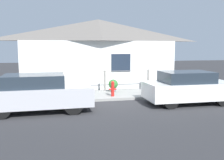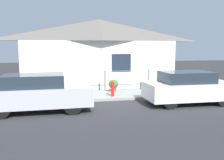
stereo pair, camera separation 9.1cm
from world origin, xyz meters
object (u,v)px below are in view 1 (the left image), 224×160
at_px(car_right, 188,88).
at_px(fire_hydrant, 113,88).
at_px(potted_plant_near_hydrant, 113,85).
at_px(potted_plant_by_fence, 59,87).
at_px(car_left, 38,93).

height_order(car_right, fire_hydrant, car_right).
relative_size(potted_plant_near_hydrant, potted_plant_by_fence, 1.10).
xyz_separation_m(car_left, fire_hydrant, (3.20, 1.67, -0.22)).
bearing_deg(potted_plant_by_fence, car_left, -106.10).
distance_m(car_right, fire_hydrant, 3.34).
xyz_separation_m(car_right, potted_plant_near_hydrant, (-2.61, 2.79, -0.21)).
bearing_deg(car_left, fire_hydrant, 26.50).
relative_size(car_left, potted_plant_near_hydrant, 6.16).
distance_m(car_left, potted_plant_by_fence, 2.88).
xyz_separation_m(car_left, car_right, (6.09, 0.00, -0.02)).
xyz_separation_m(car_left, potted_plant_by_fence, (0.79, 2.75, -0.27)).
xyz_separation_m(car_left, potted_plant_near_hydrant, (3.48, 2.79, -0.22)).
relative_size(car_left, potted_plant_by_fence, 6.75).
bearing_deg(potted_plant_by_fence, car_right, -27.46).
bearing_deg(potted_plant_near_hydrant, car_right, -46.93).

